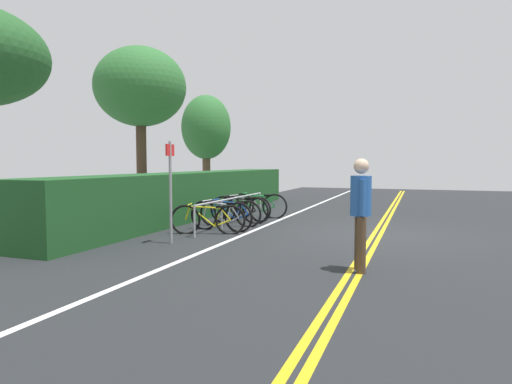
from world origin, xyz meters
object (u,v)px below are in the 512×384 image
object	(u,v)px
bicycle_3	(239,210)
bicycle_5	(258,206)
bicycle_1	(221,216)
bicycle_2	(230,213)
pedestrian	(361,206)
bicycle_4	(245,208)
tree_mid	(140,88)
bike_rack	(233,204)
sign_post_near	(170,182)
bicycle_0	(208,219)
tree_far_right	(206,128)

from	to	relation	value
bicycle_3	bicycle_5	xyz separation A→B (m)	(1.24, -0.11, 0.00)
bicycle_3	bicycle_5	bearing A→B (deg)	-5.22
bicycle_1	bicycle_2	bearing A→B (deg)	6.38
bicycle_3	pedestrian	world-z (taller)	pedestrian
bicycle_1	bicycle_5	bearing A→B (deg)	-0.03
bicycle_1	bicycle_4	xyz separation A→B (m)	(2.06, 0.16, -0.01)
bicycle_1	tree_mid	world-z (taller)	tree_mid
bike_rack	bicycle_1	distance (m)	1.07
bicycle_3	sign_post_near	distance (m)	3.53
bicycle_2	tree_mid	distance (m)	5.45
bicycle_5	sign_post_near	size ratio (longest dim) A/B	0.85
bicycle_3	bicycle_4	xyz separation A→B (m)	(0.60, 0.05, -0.02)
bicycle_0	pedestrian	world-z (taller)	pedestrian
tree_mid	bicycle_0	bearing A→B (deg)	-126.97
bicycle_1	bicycle_4	distance (m)	2.07
bicycle_5	tree_mid	size ratio (longest dim) A/B	0.34
bicycle_4	tree_far_right	xyz separation A→B (m)	(5.35, 3.91, 2.80)
bicycle_1	pedestrian	bearing A→B (deg)	-128.85
bike_rack	bicycle_1	xyz separation A→B (m)	(-1.05, -0.13, -0.19)
bicycle_3	tree_far_right	bearing A→B (deg)	33.68
bicycle_1	tree_far_right	size ratio (longest dim) A/B	0.38
pedestrian	tree_mid	xyz separation A→B (m)	(5.25, 7.56, 3.03)
bicycle_1	tree_mid	xyz separation A→B (m)	(2.23, 3.82, 3.68)
pedestrian	bike_rack	bearing A→B (deg)	43.63
bicycle_4	sign_post_near	xyz separation A→B (m)	(-4.00, 0.09, 0.93)
pedestrian	bicycle_0	bearing A→B (deg)	57.50
bicycle_5	pedestrian	size ratio (longest dim) A/B	1.03
bicycle_2	bicycle_4	distance (m)	1.27
bicycle_2	bicycle_4	xyz separation A→B (m)	(1.27, 0.08, 0.01)
bicycle_4	bicycle_5	world-z (taller)	bicycle_5
bicycle_3	bicycle_5	world-z (taller)	bicycle_5
bike_rack	tree_mid	xyz separation A→B (m)	(1.19, 3.69, 3.49)
bicycle_0	sign_post_near	distance (m)	1.66
sign_post_near	bicycle_2	bearing A→B (deg)	-3.44
bicycle_5	bicycle_2	bearing A→B (deg)	177.34
bicycle_1	tree_far_right	world-z (taller)	tree_far_right
bicycle_4	pedestrian	xyz separation A→B (m)	(-5.08, -3.91, 0.66)
bike_rack	tree_mid	world-z (taller)	tree_mid
pedestrian	sign_post_near	world-z (taller)	sign_post_near
tree_far_right	sign_post_near	bearing A→B (deg)	-157.76
bicycle_4	bicycle_1	bearing A→B (deg)	-175.42
sign_post_near	bicycle_4	bearing A→B (deg)	-1.25
pedestrian	sign_post_near	size ratio (longest dim) A/B	0.82
bicycle_0	bicycle_3	bearing A→B (deg)	1.30
bicycle_4	pedestrian	size ratio (longest dim) A/B	0.98
bicycle_1	bicycle_2	distance (m)	0.79
bicycle_0	tree_mid	distance (m)	5.97
bike_rack	sign_post_near	world-z (taller)	sign_post_near
bicycle_5	bicycle_1	bearing A→B (deg)	179.97
bicycle_4	tree_mid	size ratio (longest dim) A/B	0.32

